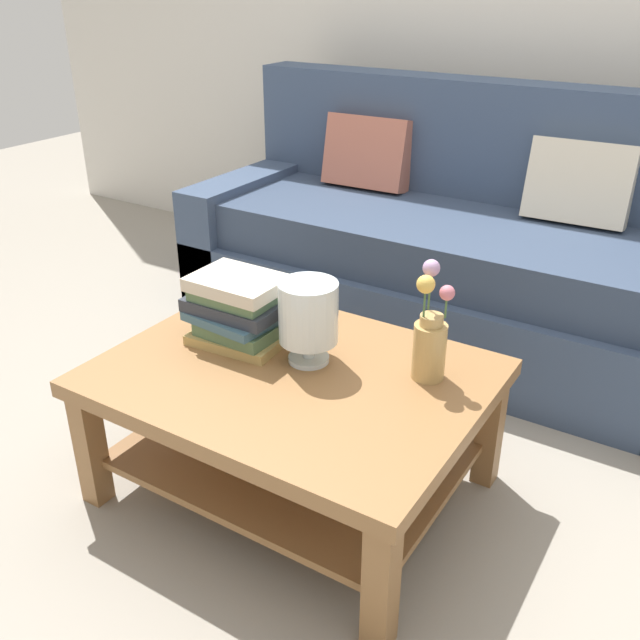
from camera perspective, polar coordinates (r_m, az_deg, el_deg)
ground_plane at (r=2.48m, az=3.96°, el=-10.13°), size 10.00×10.00×0.00m
back_wall at (r=3.54m, az=18.80°, el=23.24°), size 6.40×0.12×2.70m
couch at (r=3.12m, az=10.66°, el=5.18°), size 2.25×0.90×1.06m
coffee_table at (r=2.11m, az=-2.30°, el=-6.87°), size 1.09×0.84×0.43m
book_stack_main at (r=2.17m, az=-6.67°, el=0.81°), size 0.31×0.24×0.21m
glass_hurricane_vase at (r=2.02m, az=-0.95°, el=0.43°), size 0.17×0.17×0.25m
flower_pitcher at (r=1.98m, az=8.90°, el=-1.44°), size 0.11×0.10×0.34m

